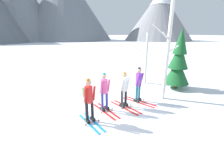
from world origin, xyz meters
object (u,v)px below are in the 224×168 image
object	(u,v)px
birch_tree_slender	(168,47)
skier_in_white	(124,89)
skier_in_pink	(105,91)
birch_tree_tall	(146,58)
skier_in_purple	(139,83)
pine_tree_near	(178,62)
skier_in_red	(89,98)

from	to	relation	value
birch_tree_slender	skier_in_white	bearing A→B (deg)	-178.36
skier_in_pink	birch_tree_tall	bearing A→B (deg)	34.07
birch_tree_tall	skier_in_white	bearing A→B (deg)	-138.06
birch_tree_tall	skier_in_purple	bearing A→B (deg)	-130.34
birch_tree_tall	skier_in_pink	bearing A→B (deg)	-145.93
skier_in_white	skier_in_purple	world-z (taller)	skier_in_purple
birch_tree_slender	skier_in_purple	bearing A→B (deg)	172.95
skier_in_white	skier_in_purple	size ratio (longest dim) A/B	1.03
pine_tree_near	birch_tree_slender	xyz separation A→B (m)	(-1.75, -0.93, 0.96)
skier_in_white	birch_tree_slender	bearing A→B (deg)	1.64
birch_tree_slender	skier_in_pink	bearing A→B (deg)	-179.21
pine_tree_near	birch_tree_slender	size ratio (longest dim) A/B	0.69
skier_in_white	skier_in_pink	bearing A→B (deg)	178.70
skier_in_pink	skier_in_purple	world-z (taller)	skier_in_purple
skier_in_pink	pine_tree_near	distance (m)	5.07
birch_tree_tall	birch_tree_slender	size ratio (longest dim) A/B	0.64
skier_in_pink	birch_tree_slender	world-z (taller)	birch_tree_slender
skier_in_red	skier_in_white	distance (m)	1.86
skier_in_white	birch_tree_tall	bearing A→B (deg)	41.94
skier_in_purple	pine_tree_near	xyz separation A→B (m)	(3.13, 0.76, 0.66)
pine_tree_near	skier_in_white	bearing A→B (deg)	-166.08
skier_in_white	pine_tree_near	size ratio (longest dim) A/B	0.50
skier_in_purple	pine_tree_near	bearing A→B (deg)	13.65
skier_in_red	skier_in_white	size ratio (longest dim) A/B	0.97
skier_in_purple	pine_tree_near	size ratio (longest dim) A/B	0.49
skier_in_red	pine_tree_near	xyz separation A→B (m)	(5.77, 1.60, 0.63)
skier_in_white	birch_tree_tall	xyz separation A→B (m)	(2.89, 2.59, 0.76)
skier_in_red	birch_tree_slender	world-z (taller)	birch_tree_slender
skier_in_purple	birch_tree_slender	world-z (taller)	birch_tree_slender
skier_in_pink	skier_in_purple	size ratio (longest dim) A/B	1.01
skier_in_pink	pine_tree_near	size ratio (longest dim) A/B	0.50
skier_in_white	birch_tree_slender	distance (m)	2.82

